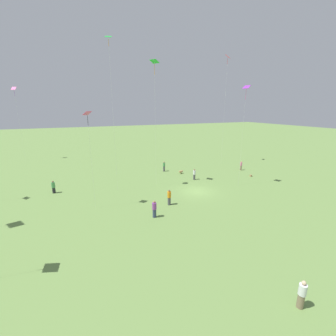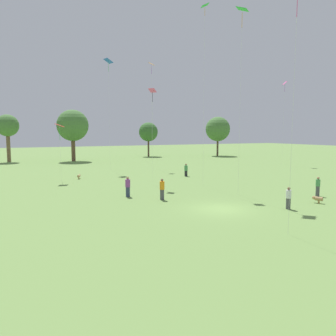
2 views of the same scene
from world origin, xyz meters
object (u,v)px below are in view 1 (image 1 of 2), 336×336
object	(u,v)px
dog_0	(181,172)
picnic_bag_0	(251,176)
person_4	(169,197)
person_5	(53,187)
person_3	(164,166)
kite_7	(227,64)
person_0	(154,209)
person_1	(194,174)
kite_1	(88,119)
kite_2	(109,50)
kite_3	(155,68)
kite_9	(14,92)
kite_8	(246,93)
person_6	(302,295)
person_2	(241,166)

from	to	relation	value
dog_0	picnic_bag_0	bearing A→B (deg)	-143.75
person_4	person_5	distance (m)	15.78
person_3	picnic_bag_0	size ratio (longest dim) A/B	5.24
kite_7	picnic_bag_0	xyz separation A→B (m)	(-9.90, 1.39, -18.73)
person_5	person_0	bearing A→B (deg)	-89.17
person_1	person_5	size ratio (longest dim) A/B	1.01
kite_1	kite_2	bearing A→B (deg)	-119.10
kite_3	kite_7	bearing A→B (deg)	-57.87
kite_2	kite_3	xyz separation A→B (m)	(0.22, -5.74, -1.51)
person_4	kite_9	bearing A→B (deg)	-164.77
kite_7	picnic_bag_0	world-z (taller)	kite_7
kite_3	kite_8	size ratio (longest dim) A/B	1.22
person_1	kite_8	bearing A→B (deg)	-84.41
kite_7	kite_9	size ratio (longest dim) A/B	1.35
person_3	picnic_bag_0	xyz separation A→B (m)	(-8.73, -11.90, -0.74)
person_1	person_6	size ratio (longest dim) A/B	0.97
person_3	person_5	size ratio (longest dim) A/B	1.06
person_3	kite_7	xyz separation A→B (m)	(1.17, -13.29, 17.99)
person_3	kite_1	xyz separation A→B (m)	(-10.82, 13.00, 9.01)
kite_2	kite_9	world-z (taller)	kite_2
kite_3	kite_9	distance (m)	33.56
person_3	kite_3	size ratio (longest dim) A/B	0.11
kite_9	dog_0	size ratio (longest dim) A/B	17.77
kite_9	picnic_bag_0	size ratio (longest dim) A/B	44.03
kite_7	dog_0	xyz separation A→B (m)	(-3.73, 11.24, -18.50)
kite_8	person_0	bearing A→B (deg)	-48.98
person_2	kite_1	distance (m)	28.23
person_3	dog_0	bearing A→B (deg)	124.16
kite_8	dog_0	xyz separation A→B (m)	(8.73, 5.02, -12.54)
person_2	kite_8	xyz separation A→B (m)	(-6.35, 6.02, 12.05)
person_3	person_4	world-z (taller)	person_4
person_4	person_6	distance (m)	15.79
kite_7	kite_9	bearing A→B (deg)	163.14
kite_8	picnic_bag_0	size ratio (longest dim) A/B	40.41
person_2	kite_9	distance (m)	46.98
person_3	picnic_bag_0	world-z (taller)	person_3
kite_2	picnic_bag_0	distance (m)	27.71
person_4	person_5	bearing A→B (deg)	-141.70
person_1	person_3	distance (m)	6.86
person_5	kite_7	xyz separation A→B (m)	(5.08, -30.81, 18.06)
person_2	person_5	size ratio (longest dim) A/B	1.01
kite_3	kite_8	bearing A→B (deg)	-106.31
person_1	kite_1	xyz separation A→B (m)	(-4.43, 15.49, 9.05)
kite_7	picnic_bag_0	distance (m)	21.23
person_0	person_1	distance (m)	13.80
person_2	person_4	xyz separation A→B (m)	(-8.58, 18.11, 0.06)
kite_2	kite_3	size ratio (longest dim) A/B	1.13
person_0	kite_8	size ratio (longest dim) A/B	0.13
person_0	person_5	world-z (taller)	person_0
person_6	dog_0	distance (m)	27.38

